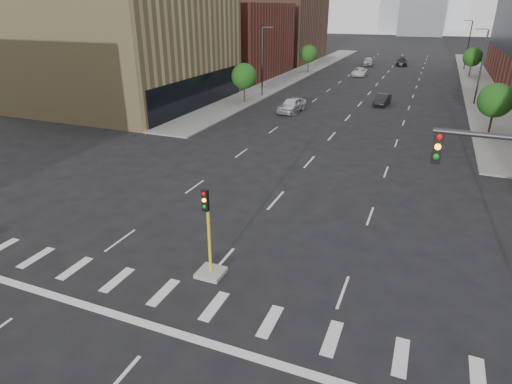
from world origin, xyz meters
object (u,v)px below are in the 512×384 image
Objects in this scene: median_traffic_signal at (210,257)px; car_near_left at (292,105)px; car_mid_right at (382,100)px; car_far_left at (360,72)px; car_distant at (368,61)px; car_deep_right at (402,62)px.

car_near_left is at bearing 101.42° from median_traffic_signal.
car_mid_right is (2.68, 41.43, -0.30)m from median_traffic_signal.
car_mid_right is at bearing -74.60° from car_far_left.
car_distant is (-7.67, 39.16, 0.17)m from car_mid_right.
car_near_left is 1.22× the size of car_mid_right.
median_traffic_signal is 65.43m from car_far_left.
median_traffic_signal is 80.74m from car_distant.
car_near_left reaches higher than car_far_left.
car_near_left is at bearing -95.24° from car_far_left.
car_near_left is (-6.75, 33.40, -0.12)m from median_traffic_signal.
car_mid_right is at bearing 47.27° from car_near_left.
car_near_left is 50.41m from car_deep_right.
median_traffic_signal is 0.88× the size of car_near_left.
median_traffic_signal is 0.89× the size of car_far_left.
car_far_left is 18.73m from car_deep_right.
car_far_left is at bearing -93.63° from car_distant.
car_far_left is at bearing 112.28° from car_mid_right.
car_far_left is 15.31m from car_distant.
car_mid_right is at bearing -85.50° from car_distant.
car_far_left is at bearing 93.69° from median_traffic_signal.
car_distant reaches higher than car_far_left.
car_near_left is 0.91× the size of car_deep_right.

